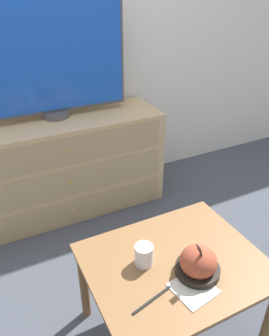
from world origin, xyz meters
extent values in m
plane|color=#474C56|center=(0.00, 0.00, 0.00)|extent=(12.00, 12.00, 0.00)
cube|color=white|center=(0.00, 0.03, 1.30)|extent=(12.00, 0.05, 2.60)
cube|color=tan|center=(-0.01, -0.25, 0.35)|extent=(1.46, 0.45, 0.71)
cube|color=tan|center=(-0.01, -0.48, 0.12)|extent=(1.34, 0.01, 0.19)
sphere|color=tan|center=(-0.01, -0.49, 0.12)|extent=(0.02, 0.02, 0.02)
cube|color=tan|center=(-0.01, -0.48, 0.35)|extent=(1.34, 0.01, 0.19)
sphere|color=tan|center=(-0.01, -0.49, 0.35)|extent=(0.02, 0.02, 0.02)
cube|color=tan|center=(-0.01, -0.48, 0.59)|extent=(1.34, 0.01, 0.19)
sphere|color=tan|center=(-0.01, -0.49, 0.59)|extent=(0.02, 0.02, 0.02)
cylinder|color=#515156|center=(0.02, -0.18, 0.73)|extent=(0.18, 0.18, 0.04)
cube|color=#515156|center=(0.02, -0.18, 1.10)|extent=(1.02, 0.04, 0.71)
cube|color=blue|center=(0.02, -0.20, 1.10)|extent=(0.98, 0.01, 0.67)
cube|color=olive|center=(0.17, -1.49, 0.46)|extent=(0.76, 0.62, 0.02)
cylinder|color=brown|center=(-0.17, -1.21, 0.22)|extent=(0.04, 0.04, 0.45)
cylinder|color=brown|center=(0.51, -1.21, 0.22)|extent=(0.04, 0.04, 0.45)
cylinder|color=black|center=(0.22, -1.58, 0.49)|extent=(0.19, 0.19, 0.03)
ellipsoid|color=#AD4C33|center=(0.22, -1.58, 0.53)|extent=(0.15, 0.15, 0.13)
cube|color=black|center=(0.22, -1.60, 0.56)|extent=(0.06, 0.01, 0.15)
cube|color=black|center=(0.19, -1.60, 0.63)|extent=(0.02, 0.02, 0.03)
cylinder|color=beige|center=(0.04, -1.43, 0.50)|extent=(0.07, 0.07, 0.06)
cylinder|color=white|center=(0.04, -1.43, 0.52)|extent=(0.08, 0.08, 0.09)
cube|color=silver|center=(0.16, -1.64, 0.47)|extent=(0.18, 0.18, 0.00)
cube|color=black|center=(-0.02, -1.61, 0.47)|extent=(0.19, 0.05, 0.01)
camera|label=1|loc=(-0.44, -2.32, 1.52)|focal=35.00mm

